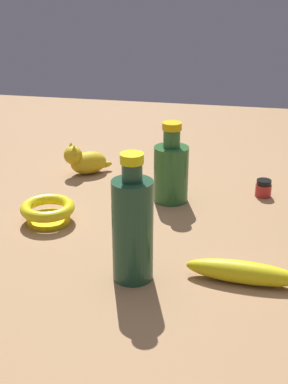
# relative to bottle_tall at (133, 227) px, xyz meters

# --- Properties ---
(ground) EXTENTS (2.00, 2.00, 0.00)m
(ground) POSITION_rel_bottle_tall_xyz_m (-0.23, -0.03, -0.09)
(ground) COLOR #936D47
(bottle_tall) EXTENTS (0.07, 0.07, 0.22)m
(bottle_tall) POSITION_rel_bottle_tall_xyz_m (0.00, 0.00, 0.00)
(bottle_tall) COLOR #20482E
(bottle_tall) RESTS_ON ground
(bottle_short) EXTENTS (0.08, 0.08, 0.18)m
(bottle_short) POSITION_rel_bottle_tall_xyz_m (-0.33, 0.01, -0.02)
(bottle_short) COLOR #295D2B
(bottle_short) RESTS_ON ground
(nail_polish_jar) EXTENTS (0.04, 0.04, 0.04)m
(nail_polish_jar) POSITION_rel_bottle_tall_xyz_m (-0.39, 0.22, -0.07)
(nail_polish_jar) COLOR #B12523
(nail_polish_jar) RESTS_ON ground
(bowl) EXTENTS (0.11, 0.11, 0.04)m
(bowl) POSITION_rel_bottle_tall_xyz_m (-0.17, -0.22, -0.07)
(bowl) COLOR yellow
(bowl) RESTS_ON ground
(cat_figurine) EXTENTS (0.10, 0.11, 0.08)m
(cat_figurine) POSITION_rel_bottle_tall_xyz_m (-0.45, -0.22, -0.06)
(cat_figurine) COLOR gold
(cat_figurine) RESTS_ON ground
(banana) EXTENTS (0.05, 0.19, 0.04)m
(banana) POSITION_rel_bottle_tall_xyz_m (-0.02, 0.18, -0.08)
(banana) COLOR gold
(banana) RESTS_ON ground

